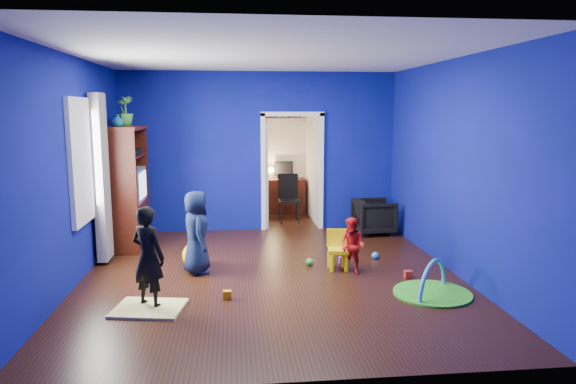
{
  "coord_description": "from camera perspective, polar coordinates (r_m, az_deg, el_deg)",
  "views": [
    {
      "loc": [
        -0.47,
        -6.63,
        2.21
      ],
      "look_at": [
        0.27,
        0.4,
        1.08
      ],
      "focal_mm": 32.0,
      "sensor_mm": 36.0,
      "label": 1
    }
  ],
  "objects": [
    {
      "name": "play_mat",
      "position": [
        6.58,
        15.74,
        -10.77
      ],
      "size": [
        0.94,
        0.94,
        0.03
      ],
      "primitive_type": "cylinder",
      "color": "green",
      "rests_on": "floor"
    },
    {
      "name": "child_black",
      "position": [
        6.01,
        -15.27,
        -6.96
      ],
      "size": [
        0.51,
        0.47,
        1.17
      ],
      "primitive_type": "imported",
      "rotation": [
        0.0,
        0.0,
        2.57
      ],
      "color": "black",
      "rests_on": "floor"
    },
    {
      "name": "tv_armoire",
      "position": [
        8.65,
        -17.6,
        0.49
      ],
      "size": [
        0.58,
        1.14,
        1.96
      ],
      "primitive_type": "cube",
      "color": "#411A0A",
      "rests_on": "floor"
    },
    {
      "name": "toddler_red",
      "position": [
        7.06,
        7.14,
        -5.95
      ],
      "size": [
        0.47,
        0.47,
        0.77
      ],
      "primitive_type": "imported",
      "rotation": [
        0.0,
        0.0,
        -0.74
      ],
      "color": "red",
      "rests_on": "floor"
    },
    {
      "name": "toy_1",
      "position": [
        7.86,
        9.67,
        -6.95
      ],
      "size": [
        0.11,
        0.11,
        0.11
      ],
      "primitive_type": "sphere",
      "color": "blue",
      "rests_on": "floor"
    },
    {
      "name": "desk_lamp",
      "position": [
        11.06,
        -1.9,
        2.44
      ],
      "size": [
        0.14,
        0.14,
        0.14
      ],
      "primitive_type": "sphere",
      "color": "#FFD88C",
      "rests_on": "study_desk"
    },
    {
      "name": "doorway",
      "position": [
        9.52,
        0.47,
        2.09
      ],
      "size": [
        1.16,
        0.1,
        2.1
      ],
      "primitive_type": "cube",
      "color": "white",
      "rests_on": "floor"
    },
    {
      "name": "toy_0",
      "position": [
        7.09,
        13.22,
        -8.9
      ],
      "size": [
        0.1,
        0.08,
        0.1
      ],
      "primitive_type": "cube",
      "color": "red",
      "rests_on": "floor"
    },
    {
      "name": "toy_2",
      "position": [
        6.23,
        -6.77,
        -11.28
      ],
      "size": [
        0.1,
        0.08,
        0.1
      ],
      "primitive_type": "cube",
      "color": "orange",
      "rests_on": "floor"
    },
    {
      "name": "yellow_blanket",
      "position": [
        6.1,
        -15.19,
        -12.36
      ],
      "size": [
        0.84,
        0.72,
        0.03
      ],
      "primitive_type": "cube",
      "rotation": [
        0.0,
        0.0,
        -0.18
      ],
      "color": "#F2E07A",
      "rests_on": "floor"
    },
    {
      "name": "floor",
      "position": [
        7.01,
        -1.9,
        -9.3
      ],
      "size": [
        5.0,
        5.5,
        0.01
      ],
      "primitive_type": "cube",
      "color": "black",
      "rests_on": "ground"
    },
    {
      "name": "curtain",
      "position": [
        7.83,
        -20.03,
        1.49
      ],
      "size": [
        0.14,
        0.42,
        2.4
      ],
      "primitive_type": "cube",
      "color": "slate",
      "rests_on": "floor"
    },
    {
      "name": "vase",
      "position": [
        8.27,
        -18.37,
        7.55
      ],
      "size": [
        0.21,
        0.21,
        0.19
      ],
      "primitive_type": "imported",
      "rotation": [
        0.0,
        0.0,
        -0.21
      ],
      "color": "#0D6269",
      "rests_on": "tv_armoire"
    },
    {
      "name": "toy_4",
      "position": [
        7.57,
        6.07,
        -7.55
      ],
      "size": [
        0.1,
        0.08,
        0.1
      ],
      "primitive_type": "cube",
      "color": "#DB52DA",
      "rests_on": "floor"
    },
    {
      "name": "toy_arch",
      "position": [
        6.58,
        15.75,
        -10.7
      ],
      "size": [
        0.6,
        0.65,
        0.84
      ],
      "primitive_type": "torus",
      "rotation": [
        1.57,
        0.0,
        0.83
      ],
      "color": "#3F8CD8",
      "rests_on": "floor"
    },
    {
      "name": "book_shelf",
      "position": [
        11.06,
        -0.49,
        8.11
      ],
      "size": [
        0.88,
        0.24,
        0.04
      ],
      "primitive_type": "cube",
      "color": "white",
      "rests_on": "study_desk"
    },
    {
      "name": "wall_front",
      "position": [
        3.99,
        0.87,
        -1.92
      ],
      "size": [
        5.0,
        0.02,
        2.9
      ],
      "primitive_type": "cube",
      "color": "navy",
      "rests_on": "floor"
    },
    {
      "name": "folding_chair",
      "position": [
        10.14,
        0.11,
        -0.84
      ],
      "size": [
        0.4,
        0.4,
        0.92
      ],
      "primitive_type": "cube",
      "color": "black",
      "rests_on": "floor"
    },
    {
      "name": "crt_tv",
      "position": [
        8.64,
        -17.35,
        0.76
      ],
      "size": [
        0.46,
        0.7,
        0.54
      ],
      "primitive_type": "cube",
      "color": "silver",
      "rests_on": "tv_armoire"
    },
    {
      "name": "potted_plant",
      "position": [
        8.78,
        -17.7,
        8.6
      ],
      "size": [
        0.34,
        0.34,
        0.48
      ],
      "primitive_type": "imported",
      "rotation": [
        0.0,
        0.0,
        -0.34
      ],
      "color": "green",
      "rests_on": "tv_armoire"
    },
    {
      "name": "study_desk",
      "position": [
        11.1,
        -0.42,
        -0.42
      ],
      "size": [
        0.88,
        0.44,
        0.75
      ],
      "primitive_type": "cube",
      "color": "#3D140A",
      "rests_on": "floor"
    },
    {
      "name": "wall_right",
      "position": [
        7.31,
        18.0,
        2.67
      ],
      "size": [
        0.02,
        5.5,
        2.9
      ],
      "primitive_type": "cube",
      "color": "navy",
      "rests_on": "floor"
    },
    {
      "name": "desk_monitor",
      "position": [
        11.14,
        -0.49,
        2.6
      ],
      "size": [
        0.4,
        0.05,
        0.32
      ],
      "primitive_type": "cube",
      "color": "black",
      "rests_on": "study_desk"
    },
    {
      "name": "child_navy",
      "position": [
        7.09,
        -10.16,
        -4.43
      ],
      "size": [
        0.48,
        0.62,
        1.14
      ],
      "primitive_type": "imported",
      "rotation": [
        0.0,
        0.0,
        1.79
      ],
      "color": "#10123A",
      "rests_on": "floor"
    },
    {
      "name": "ceiling",
      "position": [
        6.69,
        -2.03,
        15.0
      ],
      "size": [
        5.0,
        5.5,
        0.01
      ],
      "primitive_type": "cube",
      "color": "white",
      "rests_on": "wall_back"
    },
    {
      "name": "hopper_ball",
      "position": [
        7.44,
        -10.33,
        -6.92
      ],
      "size": [
        0.35,
        0.35,
        0.35
      ],
      "primitive_type": "sphere",
      "color": "yellow",
      "rests_on": "floor"
    },
    {
      "name": "alcove",
      "position": [
        10.36,
        -0.08,
        3.78
      ],
      "size": [
        1.0,
        1.75,
        2.5
      ],
      "primitive_type": null,
      "color": "silver",
      "rests_on": "floor"
    },
    {
      "name": "armchair",
      "position": [
        9.38,
        9.55,
        -2.71
      ],
      "size": [
        0.72,
        0.7,
        0.62
      ],
      "primitive_type": "imported",
      "rotation": [
        0.0,
        0.0,
        1.62
      ],
      "color": "black",
      "rests_on": "floor"
    },
    {
      "name": "kid_chair",
      "position": [
        7.25,
        5.6,
        -6.63
      ],
      "size": [
        0.32,
        0.32,
        0.5
      ],
      "primitive_type": "cube",
      "rotation": [
        0.0,
        0.0,
        -0.15
      ],
      "color": "yellow",
      "rests_on": "floor"
    },
    {
      "name": "toy_3",
      "position": [
        7.44,
        2.39,
        -7.75
      ],
      "size": [
        0.11,
        0.11,
        0.11
      ],
      "primitive_type": "sphere",
      "color": "green",
      "rests_on": "floor"
    },
    {
      "name": "window_left",
      "position": [
        7.3,
        -22.06,
        3.23
      ],
      "size": [
        0.03,
        0.95,
        1.55
      ],
      "primitive_type": "cube",
      "color": "white",
      "rests_on": "wall_left"
    },
    {
      "name": "wall_back",
      "position": [
        9.43,
        -3.17,
        4.46
      ],
      "size": [
        5.0,
        0.02,
        2.9
      ],
      "primitive_type": "cube",
      "color": "navy",
      "rests_on": "floor"
    },
    {
      "name": "wall_left",
      "position": [
        6.98,
        -22.91,
        2.12
      ],
      "size": [
        0.02,
        5.5,
        2.9
      ],
      "primitive_type": "cube",
      "color": "navy",
      "rests_on": "floor"
    }
  ]
}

